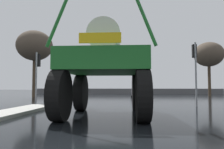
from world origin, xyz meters
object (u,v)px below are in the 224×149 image
object	(u,v)px
bare_tree_left	(35,46)
bare_tree_right	(209,55)
traffic_signal_near_right	(195,60)
sedan_ahead	(139,91)
oversize_sprayer	(106,68)
traffic_signal_near_left	(37,67)

from	to	relation	value
bare_tree_left	bare_tree_right	size ratio (longest dim) A/B	1.12
traffic_signal_near_right	bare_tree_right	bearing A→B (deg)	67.38
sedan_ahead	traffic_signal_near_right	world-z (taller)	traffic_signal_near_right
oversize_sprayer	traffic_signal_near_right	bearing A→B (deg)	-50.37
traffic_signal_near_right	traffic_signal_near_left	bearing A→B (deg)	179.96
oversize_sprayer	sedan_ahead	xyz separation A→B (m)	(2.12, 17.65, -1.34)
traffic_signal_near_right	bare_tree_right	size ratio (longest dim) A/B	0.58
traffic_signal_near_right	bare_tree_left	distance (m)	18.47
traffic_signal_near_left	sedan_ahead	bearing A→B (deg)	60.70
oversize_sprayer	sedan_ahead	size ratio (longest dim) A/B	1.31
traffic_signal_near_left	traffic_signal_near_right	xyz separation A→B (m)	(10.37, -0.01, 0.35)
traffic_signal_near_right	bare_tree_left	world-z (taller)	bare_tree_left
oversize_sprayer	bare_tree_right	size ratio (longest dim) A/B	0.80
bare_tree_right	bare_tree_left	bearing A→B (deg)	-168.26
sedan_ahead	bare_tree_right	world-z (taller)	bare_tree_right
sedan_ahead	bare_tree_left	world-z (taller)	bare_tree_left
oversize_sprayer	traffic_signal_near_left	bearing A→B (deg)	47.10
oversize_sprayer	bare_tree_right	bearing A→B (deg)	-32.37
traffic_signal_near_left	bare_tree_right	bearing A→B (deg)	41.11
traffic_signal_near_right	bare_tree_right	xyz separation A→B (m)	(5.93, 14.24, 2.42)
traffic_signal_near_left	bare_tree_left	size ratio (longest dim) A/B	0.45
oversize_sprayer	traffic_signal_near_right	xyz separation A→B (m)	(5.14, 4.55, 0.88)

